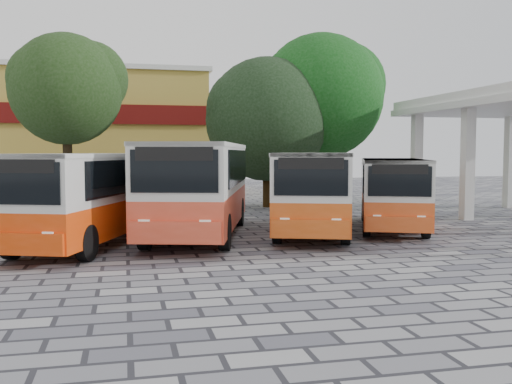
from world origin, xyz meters
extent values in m
plane|color=#51515C|center=(0.00, 0.00, 0.00)|extent=(90.00, 90.00, 0.00)
cube|color=silver|center=(7.85, 10.50, 2.50)|extent=(0.45, 0.45, 5.00)
cube|color=silver|center=(13.15, 10.50, 2.50)|extent=(0.45, 0.45, 5.00)
cube|color=#AF9034|center=(-11.00, 26.00, 4.00)|extent=(20.00, 10.00, 8.00)
cube|color=#590C0A|center=(-11.00, 20.90, 5.20)|extent=(20.00, 0.20, 1.20)
cube|color=silver|center=(-11.00, 26.00, 8.15)|extent=(20.40, 10.40, 0.30)
cube|color=#E63D06|center=(-7.40, 2.86, 0.88)|extent=(4.94, 8.13, 1.02)
cube|color=silver|center=(-7.40, 2.86, 2.11)|extent=(4.94, 8.13, 1.43)
cube|color=silver|center=(-7.40, 2.86, 2.77)|extent=(4.98, 8.15, 0.12)
cube|color=black|center=(-8.59, 2.86, 2.13)|extent=(2.31, 6.05, 1.02)
cube|color=black|center=(-6.21, 2.86, 2.13)|extent=(2.31, 6.05, 1.02)
cube|color=black|center=(-7.40, -1.06, 2.13)|extent=(1.98, 0.79, 1.02)
cube|color=black|center=(-7.40, -1.06, 2.54)|extent=(1.76, 0.71, 0.33)
cylinder|color=black|center=(-8.45, 0.33, 0.49)|extent=(0.27, 0.98, 0.98)
cylinder|color=black|center=(-6.34, 0.33, 0.49)|extent=(0.27, 0.98, 0.98)
cylinder|color=black|center=(-8.45, 5.40, 0.49)|extent=(0.27, 0.98, 0.98)
cylinder|color=black|center=(-6.34, 5.40, 0.49)|extent=(0.27, 0.98, 0.98)
cube|color=#E64A2A|center=(-3.85, 3.98, 0.98)|extent=(4.85, 9.09, 1.14)
cube|color=silver|center=(-3.85, 3.98, 2.36)|extent=(4.85, 9.09, 1.60)
cube|color=silver|center=(-3.85, 3.98, 3.09)|extent=(4.90, 9.10, 0.13)
cube|color=black|center=(-5.18, 3.98, 2.37)|extent=(1.97, 6.93, 1.14)
cube|color=black|center=(-2.53, 3.98, 2.37)|extent=(1.97, 6.93, 1.14)
cube|color=black|center=(-3.85, -0.40, 2.37)|extent=(2.27, 0.67, 1.14)
cube|color=black|center=(-3.85, -0.40, 2.83)|extent=(2.01, 0.61, 0.37)
cylinder|color=black|center=(-5.03, 1.15, 0.54)|extent=(0.30, 1.09, 1.09)
cylinder|color=black|center=(-2.68, 1.15, 0.54)|extent=(0.30, 1.09, 1.09)
cylinder|color=black|center=(-5.03, 6.80, 0.54)|extent=(0.30, 1.09, 1.09)
cylinder|color=black|center=(-2.68, 6.80, 0.54)|extent=(0.30, 1.09, 1.09)
cube|color=#D65012|center=(0.19, 3.87, 0.89)|extent=(4.82, 8.20, 1.03)
cube|color=silver|center=(0.19, 3.87, 2.13)|extent=(4.82, 8.20, 1.44)
cube|color=silver|center=(0.19, 3.87, 2.79)|extent=(4.87, 8.21, 0.12)
cube|color=black|center=(-1.01, 3.87, 2.14)|extent=(2.19, 6.14, 1.03)
cube|color=black|center=(1.39, 3.87, 2.14)|extent=(2.19, 6.14, 1.03)
cube|color=black|center=(0.19, -0.07, 2.14)|extent=(2.01, 0.75, 1.03)
cube|color=black|center=(0.19, -0.07, 2.55)|extent=(1.78, 0.67, 0.33)
cylinder|color=black|center=(-0.87, 1.32, 0.49)|extent=(0.28, 0.98, 0.98)
cylinder|color=black|center=(1.25, 1.32, 0.49)|extent=(0.28, 0.98, 0.98)
cylinder|color=black|center=(-0.87, 6.43, 0.49)|extent=(0.28, 0.98, 0.98)
cylinder|color=black|center=(1.25, 6.43, 0.49)|extent=(0.28, 0.98, 0.98)
cube|color=#DD4E19|center=(3.47, 4.28, 0.82)|extent=(4.80, 7.48, 0.95)
cube|color=silver|center=(3.47, 4.28, 1.95)|extent=(4.80, 7.48, 1.32)
cube|color=silver|center=(3.47, 4.28, 2.56)|extent=(4.84, 7.50, 0.11)
cube|color=black|center=(2.37, 4.28, 1.96)|extent=(2.37, 5.49, 0.95)
cube|color=black|center=(4.57, 4.28, 1.96)|extent=(2.37, 5.49, 0.95)
cube|color=black|center=(3.47, 0.66, 1.96)|extent=(1.80, 0.80, 0.95)
cube|color=black|center=(3.47, 0.66, 2.34)|extent=(1.60, 0.72, 0.31)
cylinder|color=black|center=(2.50, 1.94, 0.45)|extent=(0.25, 0.90, 0.90)
cylinder|color=black|center=(4.44, 1.94, 0.45)|extent=(0.25, 0.90, 0.90)
cylinder|color=black|center=(2.50, 6.62, 0.45)|extent=(0.25, 0.90, 0.90)
cylinder|color=black|center=(4.44, 6.62, 0.45)|extent=(0.25, 0.90, 0.90)
cylinder|color=black|center=(-8.98, 13.44, 2.05)|extent=(0.45, 0.45, 4.11)
sphere|color=#18320D|center=(-8.98, 13.44, 5.87)|extent=(5.31, 5.31, 5.31)
sphere|color=#18320D|center=(-7.92, 13.74, 6.40)|extent=(3.72, 3.72, 3.72)
sphere|color=#18320D|center=(-9.91, 13.24, 6.27)|extent=(3.45, 3.45, 3.45)
cylinder|color=black|center=(0.92, 13.49, 1.77)|extent=(0.42, 0.42, 3.54)
sphere|color=black|center=(0.92, 13.49, 4.57)|extent=(6.40, 6.40, 6.40)
sphere|color=black|center=(2.20, 13.79, 5.21)|extent=(4.48, 4.48, 4.48)
sphere|color=black|center=(-0.20, 13.29, 5.05)|extent=(4.16, 4.16, 4.16)
cylinder|color=#4B3B24|center=(4.10, 14.16, 2.17)|extent=(0.45, 0.45, 4.34)
sphere|color=#0B410C|center=(4.10, 14.16, 5.89)|extent=(6.73, 6.73, 6.73)
sphere|color=#0B410C|center=(5.45, 14.46, 6.56)|extent=(4.71, 4.71, 4.71)
sphere|color=#0B410C|center=(2.93, 13.96, 6.40)|extent=(4.37, 4.37, 4.37)
camera|label=1|loc=(-6.28, -15.34, 2.87)|focal=40.00mm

